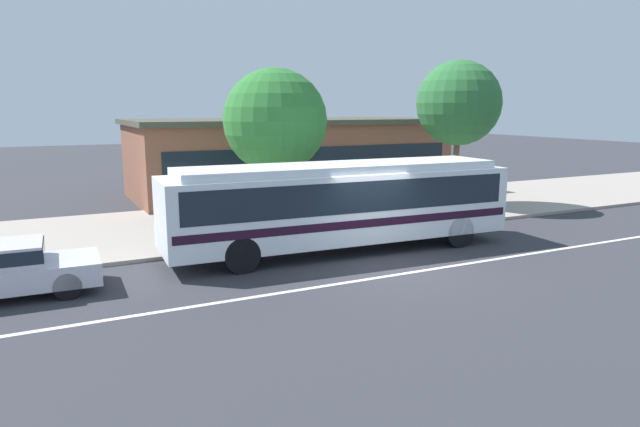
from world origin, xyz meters
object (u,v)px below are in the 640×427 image
Objects in this scene: transit_bus at (341,201)px; street_tree_mid_block at (459,103)px; street_tree_near_stop at (275,121)px; pedestrian_waiting_near_sign at (369,196)px; bus_stop_sign at (388,185)px.

street_tree_mid_block reaches higher than transit_bus.
transit_bus is at bearing -86.47° from street_tree_near_stop.
street_tree_mid_block is at bearing 15.82° from pedestrian_waiting_near_sign.
street_tree_near_stop is (-3.16, 1.57, 2.81)m from pedestrian_waiting_near_sign.
transit_bus is 5.16m from street_tree_near_stop.
bus_stop_sign is at bearing -76.29° from pedestrian_waiting_near_sign.
street_tree_mid_block reaches higher than pedestrian_waiting_near_sign.
pedestrian_waiting_near_sign is 1.09m from bus_stop_sign.
street_tree_near_stop is (-0.28, 4.60, 2.32)m from transit_bus.
bus_stop_sign is 4.80m from street_tree_near_stop.
street_tree_near_stop is (-3.39, 2.50, 2.30)m from bus_stop_sign.
street_tree_near_stop is at bearing 179.73° from street_tree_mid_block.
street_tree_near_stop is 0.91× the size of street_tree_mid_block.
bus_stop_sign is 0.40× the size of street_tree_near_stop.
bus_stop_sign reaches higher than pedestrian_waiting_near_sign.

